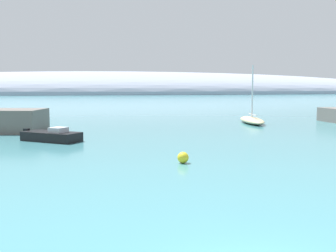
{
  "coord_description": "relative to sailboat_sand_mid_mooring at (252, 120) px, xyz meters",
  "views": [
    {
      "loc": [
        -3.62,
        -7.95,
        4.42
      ],
      "look_at": [
        1.68,
        22.8,
        1.27
      ],
      "focal_mm": 42.45,
      "sensor_mm": 36.0,
      "label": 1
    }
  ],
  "objects": [
    {
      "name": "mooring_buoy_yellow",
      "position": [
        -13.15,
        -22.66,
        -0.09
      ],
      "size": [
        0.65,
        0.65,
        0.65
      ],
      "primitive_type": "sphere",
      "color": "yellow",
      "rests_on": "water"
    },
    {
      "name": "distant_ridge",
      "position": [
        -7.23,
        189.97,
        -0.41
      ],
      "size": [
        386.57,
        87.62,
        25.62
      ],
      "primitive_type": "ellipsoid",
      "color": "#8E99AD",
      "rests_on": "ground"
    },
    {
      "name": "sailboat_sand_mid_mooring",
      "position": [
        0.0,
        0.0,
        0.0
      ],
      "size": [
        3.34,
        8.44,
        6.86
      ],
      "rotation": [
        0.0,
        0.0,
        1.42
      ],
      "color": "#C6B284",
      "rests_on": "water"
    },
    {
      "name": "motorboat_black_foreground",
      "position": [
        -21.68,
        -11.9,
        0.0
      ],
      "size": [
        5.08,
        4.4,
        1.15
      ],
      "rotation": [
        0.0,
        0.0,
        5.66
      ],
      "color": "black",
      "rests_on": "water"
    }
  ]
}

